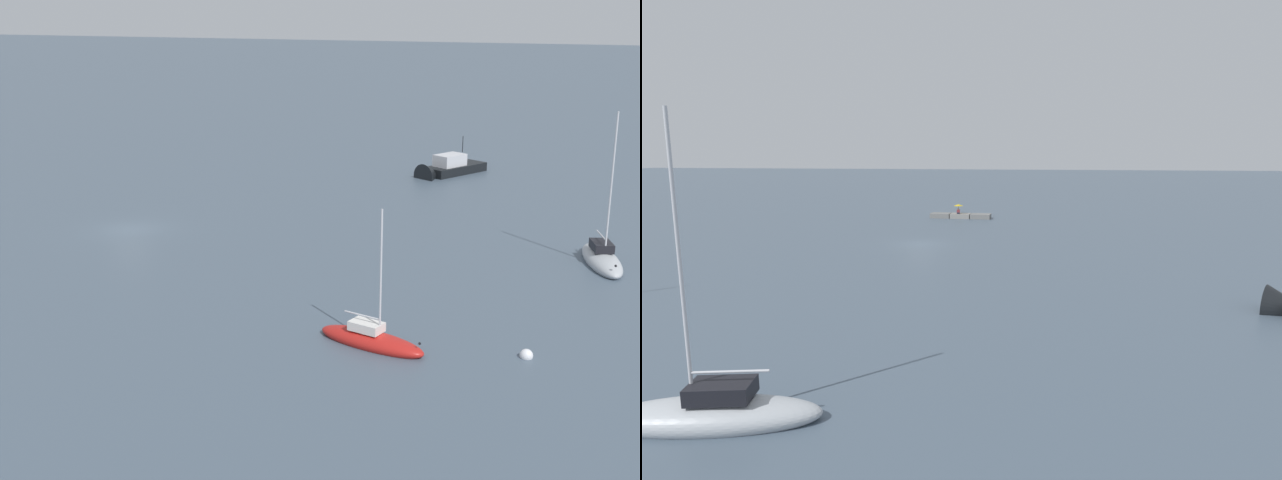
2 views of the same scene
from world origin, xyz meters
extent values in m
plane|color=#475666|center=(0.00, 0.00, 0.00)|extent=(500.00, 500.00, 0.00)
ellipsoid|color=red|center=(14.50, 21.37, 0.20)|extent=(3.14, 5.77, 0.95)
cube|color=silver|center=(14.42, 21.10, 0.89)|extent=(1.36, 1.76, 0.44)
cylinder|color=silver|center=(14.63, 21.79, 3.66)|extent=(0.10, 0.10, 5.97)
cylinder|color=silver|center=(14.35, 20.86, 1.39)|extent=(0.64, 1.88, 0.07)
sphere|color=black|center=(15.25, 23.81, 0.71)|extent=(0.13, 0.13, 0.13)
ellipsoid|color=#ADB2B7|center=(-2.10, 31.39, 0.24)|extent=(6.85, 3.47, 1.13)
cube|color=black|center=(-2.42, 31.30, 1.06)|extent=(2.07, 1.56, 0.52)
cylinder|color=silver|center=(-1.59, 31.52, 5.08)|extent=(0.11, 0.11, 8.55)
cylinder|color=silver|center=(-2.71, 31.23, 1.65)|extent=(2.25, 0.66, 0.08)
sphere|color=black|center=(0.83, 32.14, 0.85)|extent=(0.15, 0.15, 0.15)
cube|color=black|center=(-26.73, 18.12, 0.26)|extent=(6.63, 5.26, 1.06)
cone|color=black|center=(-24.01, 16.49, 0.26)|extent=(3.05, 3.06, 2.23)
cube|color=silver|center=(-26.07, 17.73, 1.32)|extent=(3.30, 2.95, 1.06)
cube|color=#283847|center=(-25.42, 17.34, 1.37)|extent=(0.97, 1.50, 0.74)
cylinder|color=black|center=(-27.54, 18.61, 2.59)|extent=(0.06, 0.06, 1.48)
sphere|color=white|center=(13.65, 28.39, 0.11)|extent=(0.61, 0.61, 0.61)
camera|label=1|loc=(50.55, 30.87, 15.81)|focal=48.14mm
camera|label=2|loc=(-12.13, 43.84, 8.02)|focal=28.22mm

